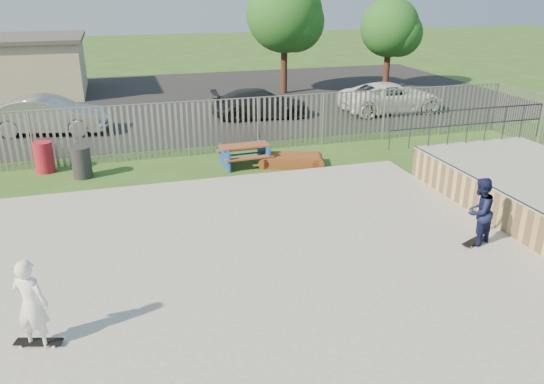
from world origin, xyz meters
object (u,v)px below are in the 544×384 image
object	(u,v)px
trash_bin_grey	(82,162)
car_dark	(261,104)
car_white	(391,97)
trash_bin_red	(44,157)
picnic_table	(245,155)
skater_navy	(479,212)
car_silver	(49,115)
tree_right	(390,28)
funbox	(291,160)
skater_white	(31,304)
tree_mid	(284,14)

from	to	relation	value
trash_bin_grey	car_dark	bearing A→B (deg)	39.16
car_white	trash_bin_red	bearing A→B (deg)	106.67
trash_bin_red	trash_bin_grey	bearing A→B (deg)	-37.26
trash_bin_grey	car_dark	xyz separation A→B (m)	(7.70, 6.27, 0.17)
picnic_table	skater_navy	world-z (taller)	skater_navy
car_silver	tree_right	world-z (taller)	tree_right
funbox	skater_white	distance (m)	11.03
car_silver	skater_navy	bearing A→B (deg)	-131.13
tree_right	skater_white	size ratio (longest dim) A/B	3.18
car_silver	skater_navy	distance (m)	17.47
picnic_table	trash_bin_grey	xyz separation A→B (m)	(-5.34, 0.24, 0.14)
trash_bin_grey	skater_white	xyz separation A→B (m)	(-0.40, -9.04, 0.46)
picnic_table	car_silver	xyz separation A→B (m)	(-6.82, 6.29, 0.43)
skater_white	car_dark	bearing A→B (deg)	-91.16
trash_bin_red	car_silver	size ratio (longest dim) A/B	0.22
tree_mid	funbox	bearing A→B (deg)	-106.54
car_silver	car_white	xyz separation A→B (m)	(15.57, -0.46, -0.06)
car_dark	tree_mid	xyz separation A→B (m)	(2.84, 5.36, 3.65)
car_dark	tree_right	world-z (taller)	tree_right
trash_bin_red	tree_mid	distance (m)	16.35
picnic_table	trash_bin_grey	world-z (taller)	trash_bin_grey
tree_right	funbox	bearing A→B (deg)	-129.41
skater_white	tree_right	bearing A→B (deg)	-103.45
trash_bin_red	tree_right	distance (m)	21.10
funbox	car_white	size ratio (longest dim) A/B	0.40
trash_bin_grey	car_white	size ratio (longest dim) A/B	0.20
funbox	trash_bin_red	xyz separation A→B (m)	(-8.07, 1.69, 0.33)
car_dark	funbox	bearing A→B (deg)	177.76
picnic_table	tree_right	xyz separation A→B (m)	(11.51, 11.65, 3.13)
car_silver	tree_right	size ratio (longest dim) A/B	0.90
trash_bin_grey	skater_white	world-z (taller)	skater_white
car_white	skater_white	xyz separation A→B (m)	(-14.48, -14.62, 0.24)
trash_bin_grey	skater_navy	world-z (taller)	skater_navy
skater_navy	skater_white	xyz separation A→B (m)	(-9.47, -1.16, 0.00)
car_white	funbox	bearing A→B (deg)	131.00
trash_bin_grey	car_silver	world-z (taller)	car_silver
car_silver	car_white	world-z (taller)	car_silver
trash_bin_grey	tree_right	bearing A→B (deg)	34.09
picnic_table	tree_right	distance (m)	16.68
car_white	skater_navy	world-z (taller)	skater_navy
funbox	car_silver	xyz separation A→B (m)	(-8.33, 6.81, 0.60)
picnic_table	car_white	world-z (taller)	car_white
car_silver	car_dark	distance (m)	9.18
car_silver	tree_mid	bearing A→B (deg)	-53.35
car_white	skater_navy	size ratio (longest dim) A/B	3.12
trash_bin_red	skater_white	size ratio (longest dim) A/B	0.63
picnic_table	trash_bin_red	size ratio (longest dim) A/B	1.71
car_white	tree_mid	world-z (taller)	tree_mid
car_silver	car_dark	size ratio (longest dim) A/B	1.03
trash_bin_grey	tree_mid	size ratio (longest dim) A/B	0.16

